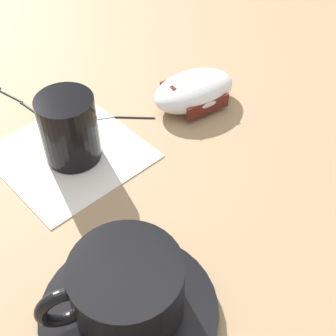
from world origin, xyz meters
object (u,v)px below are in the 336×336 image
object	(u,v)px
coffee_cup	(125,289)
computer_mouse	(194,91)
drinking_glass	(69,129)
saucer	(129,312)

from	to	relation	value
coffee_cup	computer_mouse	distance (m)	0.29
drinking_glass	computer_mouse	bearing A→B (deg)	75.13
saucer	computer_mouse	distance (m)	0.30
coffee_cup	computer_mouse	world-z (taller)	coffee_cup
coffee_cup	computer_mouse	bearing A→B (deg)	117.26
saucer	coffee_cup	size ratio (longest dim) A/B	1.34
saucer	coffee_cup	xyz separation A→B (m)	(-0.00, 0.00, 0.03)
coffee_cup	drinking_glass	world-z (taller)	drinking_glass
saucer	drinking_glass	world-z (taller)	drinking_glass
saucer	coffee_cup	bearing A→B (deg)	167.61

